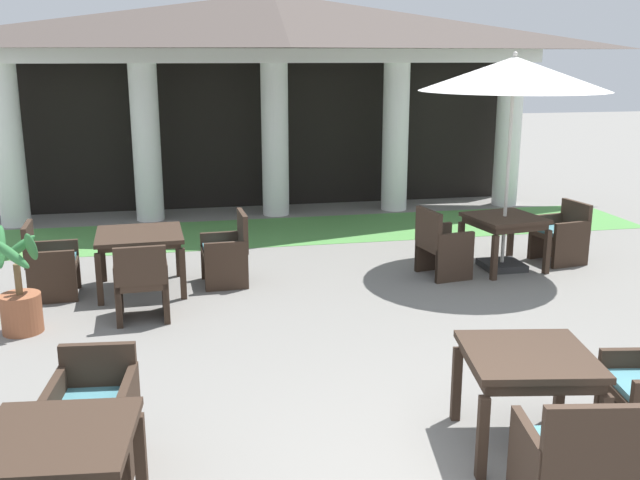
% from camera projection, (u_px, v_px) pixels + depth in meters
% --- Properties ---
extents(background_pavilion, '(10.09, 2.62, 3.83)m').
position_uv_depth(background_pavilion, '(273.00, 49.00, 12.54)').
color(background_pavilion, white).
rests_on(background_pavilion, ground).
extents(lawn_strip, '(11.89, 1.96, 0.01)m').
position_uv_depth(lawn_strip, '(288.00, 231.00, 11.89)').
color(lawn_strip, '#519347').
rests_on(lawn_strip, ground).
extents(patio_table_near_foreground, '(1.06, 1.06, 0.72)m').
position_uv_depth(patio_table_near_foreground, '(140.00, 240.00, 8.76)').
color(patio_table_near_foreground, '#38281E').
rests_on(patio_table_near_foreground, ground).
extents(patio_chair_near_foreground_east, '(0.56, 0.62, 0.91)m').
position_uv_depth(patio_chair_near_foreground_east, '(227.00, 252.00, 9.07)').
color(patio_chair_near_foreground_east, '#38281E').
rests_on(patio_chair_near_foreground_east, ground).
extents(patio_chair_near_foreground_south, '(0.58, 0.61, 0.88)m').
position_uv_depth(patio_chair_near_foreground_south, '(142.00, 283.00, 7.84)').
color(patio_chair_near_foreground_south, '#38281E').
rests_on(patio_chair_near_foreground_south, ground).
extents(patio_chair_near_foreground_west, '(0.58, 0.61, 0.90)m').
position_uv_depth(patio_chair_near_foreground_west, '(50.00, 264.00, 8.58)').
color(patio_chair_near_foreground_west, '#38281E').
rests_on(patio_chair_near_foreground_west, ground).
extents(patio_table_mid_left, '(0.93, 0.93, 0.75)m').
position_uv_depth(patio_table_mid_left, '(58.00, 451.00, 4.08)').
color(patio_table_mid_left, '#38281E').
rests_on(patio_table_mid_left, ground).
extents(patio_chair_mid_left_north, '(0.61, 0.63, 0.81)m').
position_uv_depth(patio_chair_mid_left_north, '(95.00, 413.00, 5.03)').
color(patio_chair_mid_left_north, '#38281E').
rests_on(patio_chair_mid_left_north, ground).
extents(patio_table_mid_right, '(1.03, 1.03, 0.74)m').
position_uv_depth(patio_table_mid_right, '(528.00, 366.00, 5.20)').
color(patio_table_mid_right, '#38281E').
rests_on(patio_table_mid_right, ground).
extents(patio_chair_mid_right_south, '(0.68, 0.67, 0.92)m').
position_uv_depth(patio_chair_mid_right_south, '(573.00, 464.00, 4.35)').
color(patio_chair_mid_right_south, '#38281E').
rests_on(patio_chair_mid_right_south, ground).
extents(patio_table_far_back, '(1.01, 1.01, 0.73)m').
position_uv_depth(patio_table_far_back, '(504.00, 224.00, 9.66)').
color(patio_table_far_back, '#38281E').
rests_on(patio_table_far_back, ground).
extents(patio_umbrella_far_back, '(2.42, 2.42, 2.85)m').
position_uv_depth(patio_umbrella_far_back, '(514.00, 76.00, 9.18)').
color(patio_umbrella_far_back, '#2D2D2D').
rests_on(patio_umbrella_far_back, ground).
extents(patio_chair_far_back_east, '(0.66, 0.68, 0.84)m').
position_uv_depth(patio_chair_far_back_east, '(561.00, 234.00, 10.04)').
color(patio_chair_far_back_east, '#38281E').
rests_on(patio_chair_far_back_east, ground).
extents(patio_chair_far_back_west, '(0.62, 0.69, 0.90)m').
position_uv_depth(patio_chair_far_back_west, '(441.00, 246.00, 9.38)').
color(patio_chair_far_back_west, '#38281E').
rests_on(patio_chair_far_back_west, ground).
extents(potted_palm_left_edge, '(0.42, 0.44, 1.15)m').
position_uv_depth(potted_palm_left_edge, '(20.00, 300.00, 7.47)').
color(potted_palm_left_edge, '#995638').
rests_on(potted_palm_left_edge, ground).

